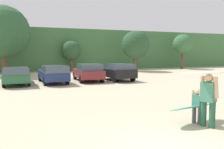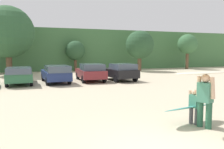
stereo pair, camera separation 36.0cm
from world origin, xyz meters
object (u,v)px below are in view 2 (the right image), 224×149
at_px(parked_car_navy, 56,73).
at_px(person_adult, 205,98).
at_px(person_child, 194,105).
at_px(surfboard_cream, 203,73).
at_px(surfboard_teal, 189,107).
at_px(parked_car_forest_green, 19,75).
at_px(parked_car_black, 120,72).
at_px(parked_car_maroon, 91,72).

distance_m(parked_car_navy, person_adult, 13.56).
distance_m(person_child, surfboard_cream, 1.21).
height_order(parked_car_navy, surfboard_teal, parked_car_navy).
relative_size(parked_car_forest_green, person_child, 4.00).
bearing_deg(parked_car_black, person_adult, 166.85).
relative_size(parked_car_navy, surfboard_teal, 2.02).
xyz_separation_m(parked_car_maroon, person_adult, (0.10, -13.45, 0.22)).
distance_m(parked_car_forest_green, parked_car_maroon, 5.66).
relative_size(person_adult, surfboard_cream, 0.83).
xyz_separation_m(person_adult, surfboard_teal, (-0.18, 0.53, -0.43)).
height_order(person_adult, person_child, person_adult).
relative_size(parked_car_maroon, person_child, 3.58).
distance_m(person_adult, surfboard_cream, 0.82).
height_order(parked_car_forest_green, person_child, parked_car_forest_green).
bearing_deg(parked_car_navy, person_child, -168.54).
bearing_deg(surfboard_teal, parked_car_black, -110.64).
bearing_deg(surfboard_teal, parked_car_maroon, -99.38).
height_order(person_adult, surfboard_teal, person_adult).
relative_size(person_child, surfboard_teal, 0.53).
bearing_deg(parked_car_forest_green, person_adult, -156.33).
distance_m(parked_car_black, surfboard_teal, 12.68).
distance_m(parked_car_maroon, person_child, 13.02).
relative_size(person_adult, person_child, 1.45).
bearing_deg(surfboard_cream, parked_car_black, -103.17).
relative_size(parked_car_navy, person_child, 3.78).
xyz_separation_m(parked_car_black, surfboard_teal, (-2.55, -12.42, -0.22)).
bearing_deg(surfboard_teal, person_adult, 99.72).
bearing_deg(surfboard_teal, person_child, 127.33).
bearing_deg(person_child, parked_car_black, -119.46).
height_order(parked_car_black, person_child, parked_car_black).
height_order(person_adult, surfboard_cream, surfboard_cream).
height_order(parked_car_black, surfboard_cream, surfboard_cream).
bearing_deg(surfboard_cream, parked_car_navy, -79.82).
xyz_separation_m(parked_car_forest_green, parked_car_navy, (2.72, -0.21, 0.03)).
xyz_separation_m(parked_car_navy, person_child, (2.98, -12.79, -0.08)).
relative_size(parked_car_maroon, person_adult, 2.46).
height_order(person_child, surfboard_teal, person_child).
bearing_deg(parked_car_black, parked_car_navy, 84.44).
relative_size(parked_car_black, surfboard_cream, 1.94).
height_order(surfboard_cream, surfboard_teal, surfboard_cream).
relative_size(person_child, surfboard_cream, 0.57).
height_order(parked_car_maroon, surfboard_cream, surfboard_cream).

